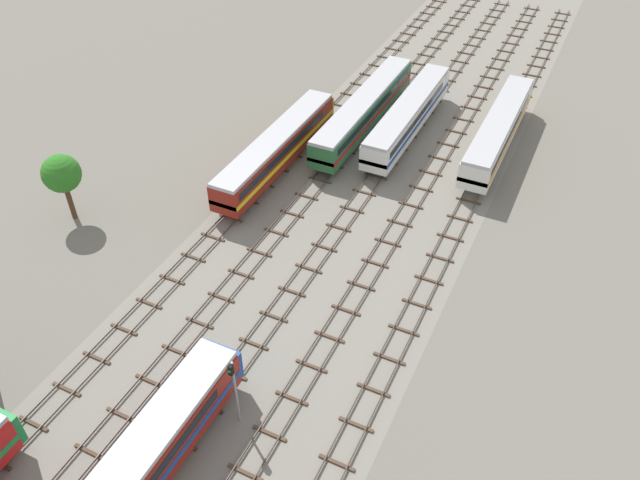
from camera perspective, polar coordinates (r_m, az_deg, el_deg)
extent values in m
plane|color=slate|center=(56.30, 1.90, 1.37)|extent=(480.00, 480.00, 0.00)
cube|color=gray|center=(56.30, 1.90, 1.37)|extent=(22.84, 176.00, 0.01)
cube|color=#47382D|center=(60.76, -6.47, 4.64)|extent=(0.07, 126.00, 0.15)
cube|color=#47382D|center=(60.12, -5.30, 4.30)|extent=(0.07, 126.00, 0.15)
cube|color=brown|center=(45.97, -24.69, -14.99)|extent=(2.40, 0.22, 0.14)
cube|color=brown|center=(46.90, -22.12, -12.51)|extent=(2.40, 0.22, 0.14)
cube|color=brown|center=(48.00, -19.71, -10.10)|extent=(2.40, 0.22, 0.14)
cube|color=brown|center=(49.26, -17.46, -7.80)|extent=(2.40, 0.22, 0.14)
cube|color=brown|center=(50.67, -15.34, -5.60)|extent=(2.40, 0.22, 0.14)
cube|color=brown|center=(52.21, -13.36, -3.53)|extent=(2.40, 0.22, 0.14)
cube|color=brown|center=(53.88, -11.50, -1.57)|extent=(2.40, 0.22, 0.14)
cube|color=brown|center=(55.65, -9.76, 0.27)|extent=(2.40, 0.22, 0.14)
cube|color=brown|center=(57.53, -8.13, 1.99)|extent=(2.40, 0.22, 0.14)
cube|color=brown|center=(59.50, -6.61, 3.60)|extent=(2.40, 0.22, 0.14)
cube|color=brown|center=(61.56, -5.18, 5.10)|extent=(2.40, 0.22, 0.14)
cube|color=brown|center=(63.69, -3.83, 6.50)|extent=(2.40, 0.22, 0.14)
cube|color=brown|center=(65.88, -2.57, 7.80)|extent=(2.40, 0.22, 0.14)
cube|color=brown|center=(68.14, -1.39, 9.02)|extent=(2.40, 0.22, 0.14)
cube|color=brown|center=(70.45, -0.27, 10.15)|extent=(2.40, 0.22, 0.14)
cube|color=brown|center=(72.82, 0.78, 11.21)|extent=(2.40, 0.22, 0.14)
cube|color=brown|center=(75.23, 1.77, 12.19)|extent=(2.40, 0.22, 0.14)
cube|color=brown|center=(77.68, 2.71, 13.11)|extent=(2.40, 0.22, 0.14)
cube|color=brown|center=(80.16, 3.60, 13.97)|extent=(2.40, 0.22, 0.14)
cube|color=brown|center=(82.68, 4.43, 14.78)|extent=(2.40, 0.22, 0.14)
cube|color=brown|center=(85.24, 5.23, 15.54)|extent=(2.40, 0.22, 0.14)
cube|color=brown|center=(87.82, 5.98, 16.24)|extent=(2.40, 0.22, 0.14)
cube|color=brown|center=(90.42, 6.69, 16.91)|extent=(2.40, 0.22, 0.14)
cube|color=brown|center=(93.05, 7.37, 17.54)|extent=(2.40, 0.22, 0.14)
cube|color=brown|center=(95.71, 8.02, 18.13)|extent=(2.40, 0.22, 0.14)
cube|color=brown|center=(98.38, 8.63, 18.68)|extent=(2.40, 0.22, 0.14)
cube|color=brown|center=(101.07, 9.22, 19.21)|extent=(2.40, 0.22, 0.14)
cube|color=brown|center=(103.78, 9.78, 19.70)|extent=(2.40, 0.22, 0.14)
cube|color=brown|center=(106.50, 10.31, 20.17)|extent=(2.40, 0.22, 0.14)
cube|color=brown|center=(109.24, 10.82, 20.61)|extent=(2.40, 0.22, 0.14)
cube|color=#47382D|center=(58.77, -2.53, 3.51)|extent=(0.07, 126.00, 0.15)
cube|color=#47382D|center=(58.23, -1.27, 3.15)|extent=(0.07, 126.00, 0.15)
cube|color=brown|center=(43.39, -20.24, -17.72)|extent=(2.40, 0.22, 0.14)
cube|color=brown|center=(44.38, -17.65, -14.98)|extent=(2.40, 0.22, 0.14)
cube|color=brown|center=(45.54, -15.25, -12.34)|extent=(2.40, 0.22, 0.14)
cube|color=brown|center=(46.87, -13.01, -9.82)|extent=(2.40, 0.22, 0.14)
cube|color=brown|center=(48.34, -10.94, -7.44)|extent=(2.40, 0.22, 0.14)
cube|color=brown|center=(49.96, -9.01, -5.19)|extent=(2.40, 0.22, 0.14)
cube|color=brown|center=(51.70, -7.23, -3.09)|extent=(2.40, 0.22, 0.14)
cube|color=brown|center=(53.54, -5.57, -1.12)|extent=(2.40, 0.22, 0.14)
cube|color=brown|center=(55.49, -4.02, 0.71)|extent=(2.40, 0.22, 0.14)
cube|color=brown|center=(57.53, -2.58, 2.41)|extent=(2.40, 0.22, 0.14)
cube|color=brown|center=(59.66, -1.24, 4.00)|extent=(2.40, 0.22, 0.14)
cube|color=brown|center=(61.85, 0.01, 5.47)|extent=(2.40, 0.22, 0.14)
cube|color=brown|center=(64.11, 1.18, 6.83)|extent=(2.40, 0.22, 0.14)
cube|color=brown|center=(66.43, 2.28, 8.11)|extent=(2.40, 0.22, 0.14)
cube|color=brown|center=(68.80, 3.31, 9.29)|extent=(2.40, 0.22, 0.14)
cube|color=brown|center=(71.22, 4.27, 10.38)|extent=(2.40, 0.22, 0.14)
cube|color=brown|center=(73.68, 5.18, 11.41)|extent=(2.40, 0.22, 0.14)
cube|color=brown|center=(76.18, 6.03, 12.36)|extent=(2.40, 0.22, 0.14)
cube|color=brown|center=(78.71, 6.84, 13.25)|extent=(2.40, 0.22, 0.14)
cube|color=brown|center=(81.28, 7.60, 14.09)|extent=(2.40, 0.22, 0.14)
cube|color=brown|center=(83.87, 8.32, 14.87)|extent=(2.40, 0.22, 0.14)
cube|color=brown|center=(86.50, 9.00, 15.60)|extent=(2.40, 0.22, 0.14)
cube|color=brown|center=(89.14, 9.64, 16.28)|extent=(2.40, 0.22, 0.14)
cube|color=brown|center=(91.81, 10.25, 16.92)|extent=(2.40, 0.22, 0.14)
cube|color=brown|center=(94.50, 10.83, 17.53)|extent=(2.40, 0.22, 0.14)
cube|color=brown|center=(97.20, 11.38, 18.10)|extent=(2.40, 0.22, 0.14)
cube|color=brown|center=(99.92, 11.91, 18.64)|extent=(2.40, 0.22, 0.14)
cube|color=brown|center=(102.66, 12.41, 19.15)|extent=(2.40, 0.22, 0.14)
cube|color=brown|center=(105.41, 12.88, 19.63)|extent=(2.40, 0.22, 0.14)
cube|color=brown|center=(108.18, 13.34, 20.08)|extent=(2.40, 0.22, 0.14)
cube|color=brown|center=(110.96, 13.77, 20.51)|extent=(2.40, 0.22, 0.14)
cube|color=#47382D|center=(57.11, 1.66, 2.30)|extent=(0.07, 126.00, 0.15)
cube|color=#47382D|center=(56.67, 2.99, 1.91)|extent=(0.07, 126.00, 0.15)
cube|color=brown|center=(42.23, -12.57, -17.61)|extent=(2.40, 0.22, 0.14)
cube|color=brown|center=(43.45, -10.22, -14.72)|extent=(2.40, 0.22, 0.14)
cube|color=brown|center=(44.84, -8.07, -11.98)|extent=(2.40, 0.22, 0.14)
cube|color=brown|center=(46.38, -6.09, -9.39)|extent=(2.40, 0.22, 0.14)
cube|color=brown|center=(48.06, -4.27, -6.97)|extent=(2.40, 0.22, 0.14)
cube|color=brown|center=(49.86, -2.60, -4.72)|extent=(2.40, 0.22, 0.14)
cube|color=brown|center=(51.78, -1.05, -2.62)|extent=(2.40, 0.22, 0.14)
cube|color=brown|center=(53.79, 0.37, -0.67)|extent=(2.40, 0.22, 0.14)
cube|color=brown|center=(55.90, 1.70, 1.14)|extent=(2.40, 0.22, 0.14)
cube|color=brown|center=(58.08, 2.92, 2.81)|extent=(2.40, 0.22, 0.14)
cube|color=brown|center=(60.33, 4.06, 4.36)|extent=(2.40, 0.22, 0.14)
cube|color=brown|center=(62.64, 5.12, 5.79)|extent=(2.40, 0.22, 0.14)
cube|color=brown|center=(65.01, 6.10, 7.12)|extent=(2.40, 0.22, 0.14)
cube|color=brown|center=(67.43, 7.03, 8.35)|extent=(2.40, 0.22, 0.14)
cube|color=brown|center=(69.90, 7.89, 9.49)|extent=(2.40, 0.22, 0.14)
cube|color=brown|center=(72.41, 8.70, 10.55)|extent=(2.40, 0.22, 0.14)
cube|color=brown|center=(74.95, 9.46, 11.54)|extent=(2.40, 0.22, 0.14)
cube|color=brown|center=(77.52, 10.17, 12.47)|extent=(2.40, 0.22, 0.14)
cube|color=brown|center=(80.13, 10.84, 13.33)|extent=(2.40, 0.22, 0.14)
cube|color=brown|center=(82.76, 11.48, 14.13)|extent=(2.40, 0.22, 0.14)
cube|color=brown|center=(85.41, 12.08, 14.89)|extent=(2.40, 0.22, 0.14)
cube|color=brown|center=(88.09, 12.64, 15.59)|extent=(2.40, 0.22, 0.14)
cube|color=brown|center=(90.79, 13.18, 16.26)|extent=(2.40, 0.22, 0.14)
cube|color=brown|center=(93.51, 13.69, 16.88)|extent=(2.40, 0.22, 0.14)
cube|color=brown|center=(96.24, 14.17, 17.47)|extent=(2.40, 0.22, 0.14)
cube|color=brown|center=(98.99, 14.63, 18.02)|extent=(2.40, 0.22, 0.14)
cube|color=brown|center=(101.75, 15.07, 18.54)|extent=(2.40, 0.22, 0.14)
cube|color=brown|center=(104.53, 15.48, 19.04)|extent=(2.40, 0.22, 0.14)
cube|color=brown|center=(107.32, 15.88, 19.50)|extent=(2.40, 0.22, 0.14)
cube|color=brown|center=(110.11, 16.26, 19.95)|extent=(2.40, 0.22, 0.14)
cube|color=#47382D|center=(55.80, 6.07, 1.00)|extent=(0.07, 126.00, 0.15)
cube|color=#47382D|center=(55.47, 7.45, 0.60)|extent=(0.07, 126.00, 0.15)
cube|color=brown|center=(40.52, -6.83, -20.35)|extent=(2.40, 0.22, 0.14)
cube|color=brown|center=(41.79, -4.62, -17.20)|extent=(2.40, 0.22, 0.14)
cube|color=brown|center=(43.23, -2.62, -14.22)|extent=(2.40, 0.22, 0.14)
cube|color=brown|center=(44.83, -0.80, -11.43)|extent=(2.40, 0.22, 0.14)
cube|color=brown|center=(46.56, 0.86, -8.83)|extent=(2.40, 0.22, 0.14)
cube|color=brown|center=(48.42, 2.37, -6.42)|extent=(2.40, 0.22, 0.14)
cube|color=brown|center=(50.39, 3.76, -4.18)|extent=(2.40, 0.22, 0.14)
cube|color=brown|center=(52.46, 5.03, -2.12)|extent=(2.40, 0.22, 0.14)
cube|color=brown|center=(54.61, 6.20, -0.21)|extent=(2.40, 0.22, 0.14)
cube|color=brown|center=(56.84, 7.28, 1.55)|extent=(2.40, 0.22, 0.14)
cube|color=brown|center=(59.14, 8.27, 3.17)|extent=(2.40, 0.22, 0.14)
cube|color=brown|center=(61.50, 9.20, 4.67)|extent=(2.40, 0.22, 0.14)
cube|color=brown|center=(63.91, 10.06, 6.05)|extent=(2.40, 0.22, 0.14)
cube|color=brown|center=(66.38, 10.86, 7.34)|extent=(2.40, 0.22, 0.14)
cube|color=brown|center=(68.88, 11.61, 8.53)|extent=(2.40, 0.22, 0.14)
cube|color=brown|center=(71.42, 12.30, 9.63)|extent=(2.40, 0.22, 0.14)
cube|color=brown|center=(74.00, 12.96, 10.66)|extent=(2.40, 0.22, 0.14)
cube|color=brown|center=(76.60, 13.57, 11.61)|extent=(2.40, 0.22, 0.14)
cube|color=brown|center=(79.24, 14.15, 12.51)|extent=(2.40, 0.22, 0.14)
cube|color=brown|center=(81.90, 14.69, 13.34)|extent=(2.40, 0.22, 0.14)
cube|color=brown|center=(84.58, 15.20, 14.12)|extent=(2.40, 0.22, 0.14)
cube|color=brown|center=(87.28, 15.69, 14.85)|extent=(2.40, 0.22, 0.14)
cube|color=brown|center=(90.01, 16.15, 15.53)|extent=(2.40, 0.22, 0.14)
cube|color=brown|center=(92.75, 16.58, 16.18)|extent=(2.40, 0.22, 0.14)
cube|color=brown|center=(95.50, 16.99, 16.78)|extent=(2.40, 0.22, 0.14)
cube|color=brown|center=(98.27, 17.38, 17.35)|extent=(2.40, 0.22, 0.14)
cube|color=brown|center=(101.05, 17.75, 17.89)|extent=(2.40, 0.22, 0.14)
cube|color=brown|center=(103.85, 18.11, 18.40)|extent=(2.40, 0.22, 0.14)
cube|color=brown|center=(106.65, 18.44, 18.88)|extent=(2.40, 0.22, 0.14)
cube|color=brown|center=(109.47, 18.76, 19.34)|extent=(2.40, 0.22, 0.14)
cube|color=#47382D|center=(54.86, 10.66, -0.35)|extent=(0.07, 126.00, 0.15)
cube|color=#47382D|center=(54.65, 12.08, -0.77)|extent=(0.07, 126.00, 0.15)
cube|color=brown|center=(40.61, 1.54, -19.67)|extent=(2.40, 0.22, 0.14)
cube|color=brown|center=(42.09, 3.31, -16.47)|extent=(2.40, 0.22, 0.14)
cube|color=brown|center=(43.73, 4.90, -13.48)|extent=(2.40, 0.22, 0.14)
cube|color=brown|center=(45.51, 6.33, -10.71)|extent=(2.40, 0.22, 0.14)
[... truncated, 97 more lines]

